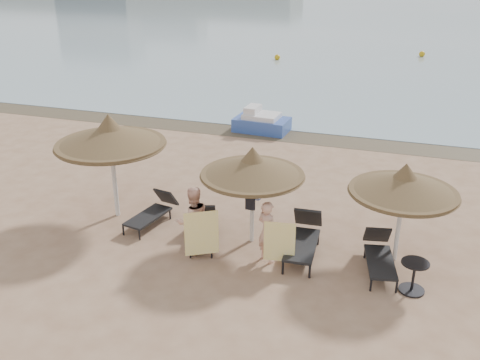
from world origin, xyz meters
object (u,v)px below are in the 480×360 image
Objects in this scene: palapa_center at (252,167)px; person_right at (267,227)px; lounger_far_left at (153,211)px; lounger_far_right at (379,254)px; lounger_near_right at (304,237)px; side_table at (413,278)px; person_left at (193,216)px; pedal_boat at (261,122)px; palapa_left at (110,136)px; palapa_right at (404,184)px; lounger_near_left at (203,227)px.

person_right is (0.60, -0.78, -1.11)m from palapa_center.
lounger_far_left is 5.93m from lounger_far_right.
lounger_near_right is at bearing 163.76° from lounger_far_right.
lounger_far_left is at bearing 170.17° from side_table.
lounger_far_right is 0.94× the size of person_left.
person_left reaches higher than lounger_far_right.
lounger_far_right is 0.84× the size of pedal_boat.
lounger_near_right is (4.12, -0.27, 0.06)m from lounger_far_left.
side_table is 3.35m from person_right.
palapa_left reaches higher than person_left.
palapa_left is 8.17m from side_table.
person_left is at bearing -79.67° from pedal_boat.
palapa_left is 1.60× the size of lounger_far_left.
person_left is at bearing -166.03° from palapa_right.
lounger_near_left is (2.75, -0.53, -1.96)m from palapa_left.
palapa_center is at bearing -177.00° from palapa_right.
lounger_near_left is 0.86× the size of lounger_near_right.
person_right reaches higher than lounger_near_right.
person_left is at bearing -23.27° from lounger_far_left.
lounger_far_left is at bearing -77.63° from person_left.
pedal_boat is (-1.00, 9.57, -0.63)m from person_left.
pedal_boat is at bearing -127.20° from person_left.
palapa_center is at bearing -21.71° from person_right.
palapa_right is 10.26m from pedal_boat.
palapa_right reaches higher than lounger_far_left.
palapa_right is 1.39× the size of person_right.
palapa_left is 1.46× the size of person_left.
side_table is 0.40× the size of person_right.
palapa_center reaches higher than lounger_far_left.
palapa_left is at bearing 164.85° from lounger_far_right.
side_table is 0.36× the size of person_left.
palapa_center is 1.43× the size of lounger_near_left.
lounger_near_right is (-2.13, -0.31, -1.54)m from palapa_right.
person_right is (1.77, 0.20, -0.11)m from person_left.
palapa_center is 1.27× the size of person_left.
palapa_left is at bearing 173.05° from lounger_near_right.
palapa_right is 1.20× the size of lounger_near_right.
palapa_center reaches higher than lounger_near_right.
side_table is at bearing -153.69° from person_right.
lounger_near_left is 8.95m from pedal_boat.
lounger_near_right is at bearing -13.53° from lounger_near_left.
side_table is 11.37m from pedal_boat.
side_table is (3.90, -1.02, -1.66)m from palapa_center.
palapa_center is at bearing 8.39° from lounger_far_left.
side_table is at bearing 136.25° from person_left.
palapa_right is 1.70m from lounger_far_right.
person_left is (0.02, -0.67, 0.66)m from lounger_near_left.
pedal_boat is (-2.77, 9.37, -0.52)m from person_right.
pedal_boat reaches higher than lounger_far_right.
lounger_near_right is 0.92× the size of pedal_boat.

